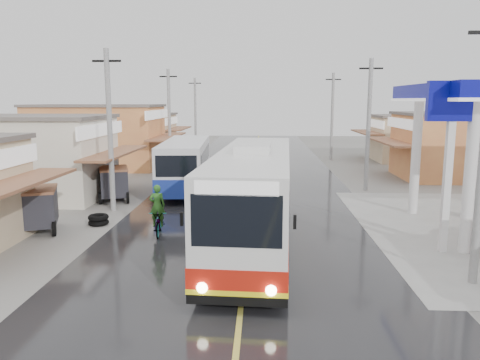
% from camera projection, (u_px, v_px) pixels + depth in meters
% --- Properties ---
extents(ground, '(120.00, 120.00, 0.00)m').
position_uv_depth(ground, '(244.00, 279.00, 14.62)').
color(ground, slate).
rests_on(ground, ground).
extents(road, '(12.00, 90.00, 0.02)m').
position_uv_depth(road, '(253.00, 189.00, 29.39)').
color(road, black).
rests_on(road, ground).
extents(centre_line, '(0.15, 90.00, 0.01)m').
position_uv_depth(centre_line, '(253.00, 189.00, 29.39)').
color(centre_line, '#D8CC4C').
rests_on(centre_line, road).
extents(shopfronts_left, '(11.00, 44.00, 5.20)m').
position_uv_depth(shopfronts_left, '(70.00, 180.00, 32.95)').
color(shopfronts_left, tan).
rests_on(shopfronts_left, ground).
extents(utility_poles_left, '(1.60, 50.00, 8.00)m').
position_uv_depth(utility_poles_left, '(147.00, 185.00, 30.70)').
color(utility_poles_left, gray).
rests_on(utility_poles_left, ground).
extents(utility_poles_right, '(1.60, 36.00, 8.00)m').
position_uv_depth(utility_poles_right, '(365.00, 190.00, 29.07)').
color(utility_poles_right, gray).
rests_on(utility_poles_right, ground).
extents(coach_bus, '(3.47, 12.76, 3.95)m').
position_uv_depth(coach_bus, '(254.00, 196.00, 17.88)').
color(coach_bus, silver).
rests_on(coach_bus, road).
extents(second_bus, '(3.03, 9.37, 3.06)m').
position_uv_depth(second_bus, '(185.00, 164.00, 28.71)').
color(second_bus, silver).
rests_on(second_bus, road).
extents(cyclist, '(0.97, 2.07, 2.15)m').
position_uv_depth(cyclist, '(159.00, 218.00, 19.38)').
color(cyclist, black).
rests_on(cyclist, ground).
extents(tricycle_near, '(2.32, 2.64, 1.87)m').
position_uv_depth(tricycle_near, '(38.00, 207.00, 19.82)').
color(tricycle_near, '#26262D').
rests_on(tricycle_near, ground).
extents(tricycle_far, '(2.28, 2.62, 1.86)m').
position_uv_depth(tricycle_far, '(114.00, 182.00, 25.91)').
color(tricycle_far, '#26262D').
rests_on(tricycle_far, ground).
extents(tyre_stack, '(0.91, 0.91, 0.47)m').
position_uv_depth(tyre_stack, '(98.00, 220.00, 20.99)').
color(tyre_stack, black).
rests_on(tyre_stack, ground).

